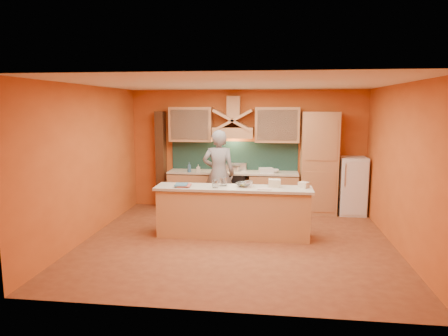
# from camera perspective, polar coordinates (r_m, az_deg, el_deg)

# --- Properties ---
(floor) EXTENTS (5.50, 5.00, 0.01)m
(floor) POSITION_cam_1_polar(r_m,az_deg,el_deg) (7.33, 1.85, -10.47)
(floor) COLOR brown
(floor) RESTS_ON ground
(ceiling) EXTENTS (5.50, 5.00, 0.01)m
(ceiling) POSITION_cam_1_polar(r_m,az_deg,el_deg) (6.93, 1.96, 11.95)
(ceiling) COLOR white
(ceiling) RESTS_ON wall_back
(wall_back) EXTENTS (5.50, 0.02, 2.80)m
(wall_back) POSITION_cam_1_polar(r_m,az_deg,el_deg) (9.46, 3.28, 2.62)
(wall_back) COLOR #D06328
(wall_back) RESTS_ON floor
(wall_front) EXTENTS (5.50, 0.02, 2.80)m
(wall_front) POSITION_cam_1_polar(r_m,az_deg,el_deg) (4.55, -0.96, -4.16)
(wall_front) COLOR #D06328
(wall_front) RESTS_ON floor
(wall_left) EXTENTS (0.02, 5.00, 2.80)m
(wall_left) POSITION_cam_1_polar(r_m,az_deg,el_deg) (7.74, -18.83, 0.77)
(wall_left) COLOR #D06328
(wall_left) RESTS_ON floor
(wall_right) EXTENTS (0.02, 5.00, 2.80)m
(wall_right) POSITION_cam_1_polar(r_m,az_deg,el_deg) (7.28, 23.99, -0.01)
(wall_right) COLOR #D06328
(wall_right) RESTS_ON floor
(base_cabinet_left) EXTENTS (1.10, 0.60, 0.86)m
(base_cabinet_left) POSITION_cam_1_polar(r_m,az_deg,el_deg) (9.49, -4.46, -3.31)
(base_cabinet_left) COLOR tan
(base_cabinet_left) RESTS_ON floor
(base_cabinet_right) EXTENTS (1.10, 0.60, 0.86)m
(base_cabinet_right) POSITION_cam_1_polar(r_m,az_deg,el_deg) (9.30, 7.10, -3.60)
(base_cabinet_right) COLOR tan
(base_cabinet_right) RESTS_ON floor
(counter_top) EXTENTS (3.00, 0.62, 0.04)m
(counter_top) POSITION_cam_1_polar(r_m,az_deg,el_deg) (9.26, 1.27, -0.63)
(counter_top) COLOR beige
(counter_top) RESTS_ON base_cabinet_left
(stove) EXTENTS (0.60, 0.58, 0.90)m
(stove) POSITION_cam_1_polar(r_m,az_deg,el_deg) (9.35, 1.26, -3.35)
(stove) COLOR black
(stove) RESTS_ON floor
(backsplash) EXTENTS (3.00, 0.03, 0.70)m
(backsplash) POSITION_cam_1_polar(r_m,az_deg,el_deg) (9.49, 1.45, 1.74)
(backsplash) COLOR #17342F
(backsplash) RESTS_ON wall_back
(range_hood) EXTENTS (0.92, 0.50, 0.24)m
(range_hood) POSITION_cam_1_polar(r_m,az_deg,el_deg) (9.20, 1.32, 5.08)
(range_hood) COLOR tan
(range_hood) RESTS_ON wall_back
(hood_chimney) EXTENTS (0.30, 0.30, 0.50)m
(hood_chimney) POSITION_cam_1_polar(r_m,az_deg,el_deg) (9.28, 1.40, 8.70)
(hood_chimney) COLOR tan
(hood_chimney) RESTS_ON wall_back
(upper_cabinet_left) EXTENTS (1.00, 0.35, 0.80)m
(upper_cabinet_left) POSITION_cam_1_polar(r_m,az_deg,el_deg) (9.42, -4.72, 6.24)
(upper_cabinet_left) COLOR tan
(upper_cabinet_left) RESTS_ON wall_back
(upper_cabinet_right) EXTENTS (1.00, 0.35, 0.80)m
(upper_cabinet_right) POSITION_cam_1_polar(r_m,az_deg,el_deg) (9.22, 7.60, 6.13)
(upper_cabinet_right) COLOR tan
(upper_cabinet_right) RESTS_ON wall_back
(pantry_column) EXTENTS (0.80, 0.60, 2.30)m
(pantry_column) POSITION_cam_1_polar(r_m,az_deg,el_deg) (9.23, 13.40, 0.67)
(pantry_column) COLOR tan
(pantry_column) RESTS_ON floor
(fridge) EXTENTS (0.58, 0.60, 1.30)m
(fridge) POSITION_cam_1_polar(r_m,az_deg,el_deg) (9.43, 17.83, -2.43)
(fridge) COLOR white
(fridge) RESTS_ON floor
(trim_column_left) EXTENTS (0.20, 0.30, 2.30)m
(trim_column_left) POSITION_cam_1_polar(r_m,az_deg,el_deg) (9.70, -8.97, 1.19)
(trim_column_left) COLOR #472816
(trim_column_left) RESTS_ON floor
(island_body) EXTENTS (2.80, 0.55, 0.88)m
(island_body) POSITION_cam_1_polar(r_m,az_deg,el_deg) (7.49, 1.31, -6.51)
(island_body) COLOR #DEAC71
(island_body) RESTS_ON floor
(island_top) EXTENTS (2.90, 0.62, 0.05)m
(island_top) POSITION_cam_1_polar(r_m,az_deg,el_deg) (7.38, 1.32, -2.91)
(island_top) COLOR beige
(island_top) RESTS_ON island_body
(person) EXTENTS (0.73, 0.50, 1.92)m
(person) POSITION_cam_1_polar(r_m,az_deg,el_deg) (8.68, -0.77, -0.84)
(person) COLOR gray
(person) RESTS_ON floor
(pot_large) EXTENTS (0.29, 0.29, 0.18)m
(pot_large) POSITION_cam_1_polar(r_m,az_deg,el_deg) (9.30, 0.19, -0.04)
(pot_large) COLOR silver
(pot_large) RESTS_ON stove
(pot_small) EXTENTS (0.21, 0.21, 0.13)m
(pot_small) POSITION_cam_1_polar(r_m,az_deg,el_deg) (9.31, 1.77, -0.16)
(pot_small) COLOR silver
(pot_small) RESTS_ON stove
(soap_bottle_a) EXTENTS (0.09, 0.09, 0.18)m
(soap_bottle_a) POSITION_cam_1_polar(r_m,az_deg,el_deg) (9.16, -3.69, -0.05)
(soap_bottle_a) COLOR silver
(soap_bottle_a) RESTS_ON counter_top
(soap_bottle_b) EXTENTS (0.12, 0.12, 0.23)m
(soap_bottle_b) POSITION_cam_1_polar(r_m,az_deg,el_deg) (9.17, -4.99, 0.10)
(soap_bottle_b) COLOR #34648F
(soap_bottle_b) RESTS_ON counter_top
(bowl_back) EXTENTS (0.27, 0.27, 0.07)m
(bowl_back) POSITION_cam_1_polar(r_m,az_deg,el_deg) (9.17, 7.11, -0.42)
(bowl_back) COLOR silver
(bowl_back) RESTS_ON counter_top
(dish_rack) EXTENTS (0.35, 0.30, 0.11)m
(dish_rack) POSITION_cam_1_polar(r_m,az_deg,el_deg) (9.13, 6.05, -0.34)
(dish_rack) COLOR white
(dish_rack) RESTS_ON counter_top
(book_lower) EXTENTS (0.25, 0.33, 0.03)m
(book_lower) POSITION_cam_1_polar(r_m,az_deg,el_deg) (7.46, -6.58, -2.52)
(book_lower) COLOR #BB5242
(book_lower) RESTS_ON island_top
(book_upper) EXTENTS (0.26, 0.33, 0.02)m
(book_upper) POSITION_cam_1_polar(r_m,az_deg,el_deg) (7.47, -6.97, -2.37)
(book_upper) COLOR #3C6A85
(book_upper) RESTS_ON island_top
(jar_large) EXTENTS (0.17, 0.17, 0.16)m
(jar_large) POSITION_cam_1_polar(r_m,az_deg,el_deg) (7.48, -0.09, -1.94)
(jar_large) COLOR white
(jar_large) RESTS_ON island_top
(jar_small) EXTENTS (0.14, 0.14, 0.14)m
(jar_small) POSITION_cam_1_polar(r_m,az_deg,el_deg) (7.29, -1.27, -2.28)
(jar_small) COLOR silver
(jar_small) RESTS_ON island_top
(kitchen_scale) EXTENTS (0.14, 0.14, 0.10)m
(kitchen_scale) POSITION_cam_1_polar(r_m,az_deg,el_deg) (7.36, 3.54, -2.35)
(kitchen_scale) COLOR white
(kitchen_scale) RESTS_ON island_top
(mixing_bowl) EXTENTS (0.38, 0.38, 0.08)m
(mixing_bowl) POSITION_cam_1_polar(r_m,az_deg,el_deg) (7.42, 2.95, -2.37)
(mixing_bowl) COLOR silver
(mixing_bowl) RESTS_ON island_top
(cloth) EXTENTS (0.25, 0.19, 0.02)m
(cloth) POSITION_cam_1_polar(r_m,az_deg,el_deg) (7.20, 5.80, -2.99)
(cloth) COLOR beige
(cloth) RESTS_ON island_top
(grocery_bag_a) EXTENTS (0.22, 0.18, 0.14)m
(grocery_bag_a) POSITION_cam_1_polar(r_m,az_deg,el_deg) (7.43, 7.22, -2.15)
(grocery_bag_a) COLOR beige
(grocery_bag_a) RESTS_ON island_top
(grocery_bag_b) EXTENTS (0.22, 0.21, 0.11)m
(grocery_bag_b) POSITION_cam_1_polar(r_m,az_deg,el_deg) (7.45, 11.34, -2.37)
(grocery_bag_b) COLOR beige
(grocery_bag_b) RESTS_ON island_top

